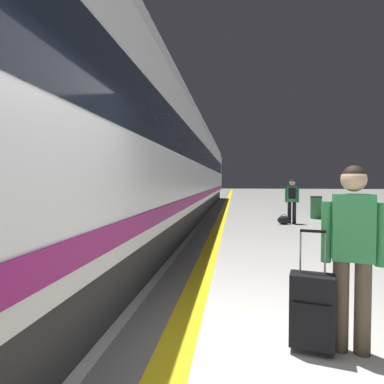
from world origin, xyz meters
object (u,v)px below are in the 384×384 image
at_px(waste_bin, 316,207).
at_px(rolling_suitcase_foreground, 312,310).
at_px(high_speed_train, 160,153).
at_px(duffel_bag_near, 284,220).
at_px(passenger_near, 292,197).
at_px(traveller_foreground, 353,245).

bearing_deg(waste_bin, rolling_suitcase_foreground, -103.76).
height_order(high_speed_train, duffel_bag_near, high_speed_train).
xyz_separation_m(rolling_suitcase_foreground, duffel_bag_near, (1.02, 8.57, -0.23)).
bearing_deg(waste_bin, passenger_near, -126.33).
bearing_deg(passenger_near, rolling_suitcase_foreground, -98.62).
bearing_deg(duffel_bag_near, rolling_suitcase_foreground, -96.80).
relative_size(duffel_bag_near, waste_bin, 0.48).
relative_size(passenger_near, duffel_bag_near, 3.59).
xyz_separation_m(passenger_near, waste_bin, (1.24, 1.68, -0.48)).
bearing_deg(duffel_bag_near, high_speed_train, -174.60).
bearing_deg(passenger_near, high_speed_train, -171.70).
xyz_separation_m(high_speed_train, duffel_bag_near, (4.34, 0.41, -2.35)).
xyz_separation_m(duffel_bag_near, waste_bin, (1.55, 1.95, 0.30)).
xyz_separation_m(traveller_foreground, rolling_suitcase_foreground, (-0.35, -0.05, -0.59)).
relative_size(traveller_foreground, rolling_suitcase_foreground, 1.53).
bearing_deg(passenger_near, duffel_bag_near, -139.77).
bearing_deg(traveller_foreground, rolling_suitcase_foreground, -172.55).
height_order(high_speed_train, passenger_near, high_speed_train).
bearing_deg(waste_bin, high_speed_train, -158.16).
xyz_separation_m(passenger_near, duffel_bag_near, (-0.32, -0.27, -0.78)).
bearing_deg(rolling_suitcase_foreground, passenger_near, 81.38).
distance_m(rolling_suitcase_foreground, waste_bin, 10.83).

